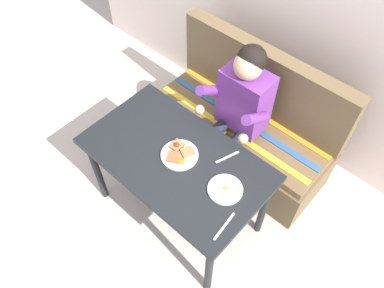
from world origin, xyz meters
The scene contains 8 objects.
ground_plane centered at (0.00, 0.00, 0.00)m, with size 8.00×8.00×0.00m, color beige.
table centered at (0.00, 0.00, 0.65)m, with size 1.20×0.70×0.73m.
couch centered at (0.00, 0.76, 0.33)m, with size 1.44×0.56×1.00m.
person centered at (0.03, 0.59, 0.74)m, with size 0.45×0.61×1.21m.
plate_breakfast centered at (0.01, 0.02, 0.74)m, with size 0.24×0.24×0.05m.
plate_eggs centered at (0.38, 0.02, 0.74)m, with size 0.21×0.21×0.04m.
fork centered at (0.24, 0.22, 0.73)m, with size 0.01×0.17×0.01m, color silver.
knife centered at (0.52, -0.16, 0.73)m, with size 0.01×0.20×0.01m, color silver.
Camera 1 is at (1.01, -0.96, 2.69)m, focal length 35.76 mm.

